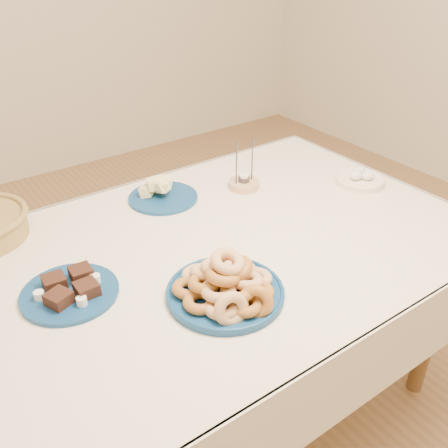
{
  "coord_description": "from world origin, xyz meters",
  "views": [
    {
      "loc": [
        -0.74,
        -1.08,
        1.62
      ],
      "look_at": [
        0.0,
        -0.05,
        0.85
      ],
      "focal_mm": 40.0,
      "sensor_mm": 36.0,
      "label": 1
    }
  ],
  "objects": [
    {
      "name": "candle_holder",
      "position": [
        0.32,
        0.26,
        0.77
      ],
      "size": [
        0.13,
        0.13,
        0.2
      ],
      "rotation": [
        0.0,
        0.0,
        -0.13
      ],
      "color": "tan",
      "rests_on": "dining_table"
    },
    {
      "name": "donut_platter",
      "position": [
        -0.12,
        -0.23,
        0.79
      ],
      "size": [
        0.41,
        0.41,
        0.15
      ],
      "rotation": [
        0.0,
        0.0,
        -0.35
      ],
      "color": "navy",
      "rests_on": "dining_table"
    },
    {
      "name": "egg_bowl",
      "position": [
        0.7,
        0.02,
        0.77
      ],
      "size": [
        0.25,
        0.25,
        0.06
      ],
      "rotation": [
        0.0,
        0.0,
        -0.42
      ],
      "color": "white",
      "rests_on": "dining_table"
    },
    {
      "name": "brownie_plate",
      "position": [
        -0.46,
        0.03,
        0.76
      ],
      "size": [
        0.29,
        0.29,
        0.05
      ],
      "rotation": [
        0.0,
        0.0,
        0.09
      ],
      "color": "navy",
      "rests_on": "dining_table"
    },
    {
      "name": "ground",
      "position": [
        0.0,
        0.0,
        0.0
      ],
      "size": [
        5.0,
        5.0,
        0.0
      ],
      "primitive_type": "plane",
      "color": "#966D47",
      "rests_on": "ground"
    },
    {
      "name": "melon_plate",
      "position": [
        0.02,
        0.37,
        0.77
      ],
      "size": [
        0.28,
        0.28,
        0.09
      ],
      "rotation": [
        0.0,
        0.0,
        -0.11
      ],
      "color": "navy",
      "rests_on": "dining_table"
    },
    {
      "name": "dining_table",
      "position": [
        0.0,
        0.0,
        0.64
      ],
      "size": [
        1.71,
        1.11,
        0.75
      ],
      "color": "brown",
      "rests_on": "ground"
    }
  ]
}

